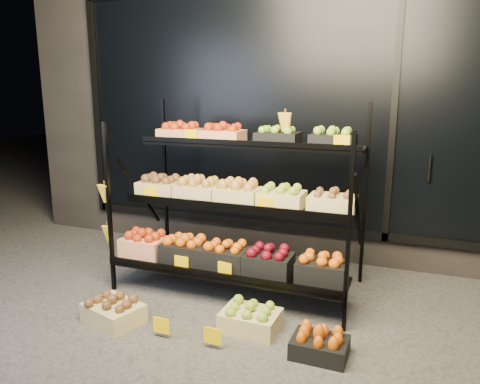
% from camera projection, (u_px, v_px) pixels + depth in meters
% --- Properties ---
extents(ground, '(24.00, 24.00, 0.00)m').
position_uv_depth(ground, '(209.00, 318.00, 3.70)').
color(ground, '#514F4C').
rests_on(ground, ground).
extents(building, '(6.00, 2.08, 3.50)m').
position_uv_depth(building, '(297.00, 90.00, 5.66)').
color(building, '#2D2826').
rests_on(building, ground).
extents(display_rack, '(2.18, 1.02, 1.69)m').
position_uv_depth(display_rack, '(236.00, 204.00, 4.07)').
color(display_rack, black).
rests_on(display_rack, ground).
extents(tag_floor_a, '(0.13, 0.01, 0.12)m').
position_uv_depth(tag_floor_a, '(161.00, 331.00, 3.39)').
color(tag_floor_a, '#FFC400').
rests_on(tag_floor_a, ground).
extents(tag_floor_b, '(0.13, 0.01, 0.12)m').
position_uv_depth(tag_floor_b, '(212.00, 341.00, 3.24)').
color(tag_floor_b, '#FFC400').
rests_on(tag_floor_b, ground).
extents(floor_crate_left, '(0.51, 0.43, 0.21)m').
position_uv_depth(floor_crate_left, '(113.00, 310.00, 3.62)').
color(floor_crate_left, '#DBC57E').
rests_on(floor_crate_left, ground).
extents(floor_crate_midright, '(0.43, 0.33, 0.21)m').
position_uv_depth(floor_crate_midright, '(250.00, 317.00, 3.50)').
color(floor_crate_midright, '#DBC57E').
rests_on(floor_crate_midright, ground).
extents(floor_crate_right, '(0.38, 0.28, 0.19)m').
position_uv_depth(floor_crate_right, '(320.00, 344.00, 3.15)').
color(floor_crate_right, black).
rests_on(floor_crate_right, ground).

